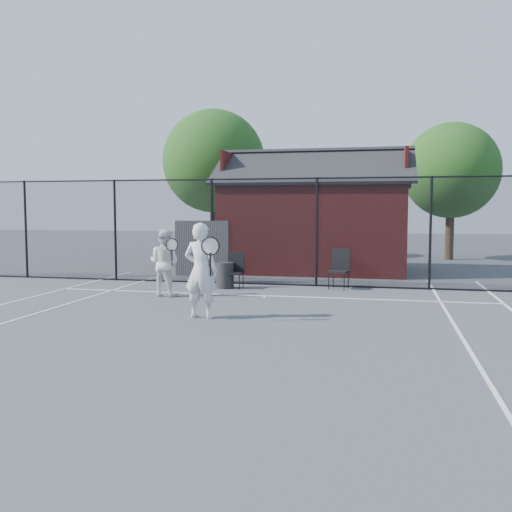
% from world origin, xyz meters
% --- Properties ---
extents(ground, '(80.00, 80.00, 0.00)m').
position_xyz_m(ground, '(0.00, 0.00, 0.00)').
color(ground, '#474B51').
rests_on(ground, ground).
extents(court_lines, '(11.02, 18.00, 0.01)m').
position_xyz_m(court_lines, '(0.00, -1.32, 0.01)').
color(court_lines, silver).
rests_on(court_lines, ground).
extents(fence, '(22.04, 3.00, 3.00)m').
position_xyz_m(fence, '(-0.30, 5.00, 1.45)').
color(fence, black).
rests_on(fence, ground).
extents(clubhouse, '(6.50, 4.36, 4.19)m').
position_xyz_m(clubhouse, '(0.50, 9.00, 1.61)').
color(clubhouse, maroon).
rests_on(clubhouse, ground).
extents(tree_left, '(4.48, 4.48, 6.44)m').
position_xyz_m(tree_left, '(-4.50, 13.50, 4.19)').
color(tree_left, '#341D14').
rests_on(tree_left, ground).
extents(tree_right, '(3.97, 3.97, 5.70)m').
position_xyz_m(tree_right, '(5.50, 14.50, 3.71)').
color(tree_right, '#341D14').
rests_on(tree_right, ground).
extents(player_front, '(0.86, 0.66, 1.88)m').
position_xyz_m(player_front, '(-0.68, -0.05, 0.94)').
color(player_front, silver).
rests_on(player_front, ground).
extents(player_back, '(0.93, 0.74, 1.64)m').
position_xyz_m(player_back, '(-2.45, 2.49, 0.82)').
color(player_back, silver).
rests_on(player_back, ground).
extents(chair_left, '(0.46, 0.48, 0.94)m').
position_xyz_m(chair_left, '(-1.09, 4.10, 0.47)').
color(chair_left, black).
rests_on(chair_left, ground).
extents(chair_right, '(0.60, 0.61, 1.05)m').
position_xyz_m(chair_right, '(1.65, 4.60, 0.52)').
color(chair_right, black).
rests_on(chair_right, ground).
extents(waste_bin, '(0.54, 0.54, 0.70)m').
position_xyz_m(waste_bin, '(-1.36, 4.10, 0.35)').
color(waste_bin, black).
rests_on(waste_bin, ground).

